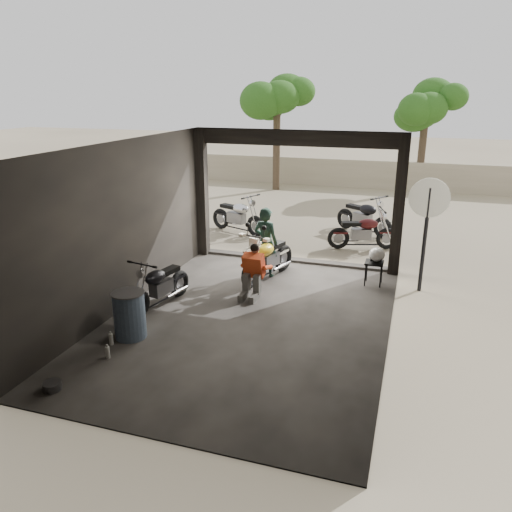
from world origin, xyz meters
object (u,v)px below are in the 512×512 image
Objects in this scene: outside_bike_a at (238,213)px; helmet at (377,255)px; mechanic at (252,273)px; stool at (374,265)px; main_bike at (268,255)px; sign_post at (427,216)px; outside_bike_b at (363,229)px; outside_bike_c at (364,214)px; rider at (266,242)px; left_bike at (159,282)px; oil_drum at (130,316)px.

outside_bike_a is 5.26m from helmet.
mechanic is 2.73m from stool.
stool is at bearing -135.66° from helmet.
main_bike reaches higher than stool.
outside_bike_a is 6.16m from sign_post.
outside_bike_b is 2.61m from helmet.
stool is at bearing -103.76° from outside_bike_a.
outside_bike_a is at bearing 139.24° from outside_bike_c.
outside_bike_c is at bearing 124.13° from helmet.
main_bike is 0.99× the size of outside_bike_c.
helmet is at bearing 26.43° from main_bike.
main_bike is 1.07× the size of rider.
rider reaches higher than outside_bike_b.
outside_bike_a is 3.72m from outside_bike_c.
helmet is at bearing 175.76° from outside_bike_b.
main_bike is 1.06× the size of outside_bike_b.
outside_bike_a is 4.93m from mechanic.
outside_bike_c is at bearing -51.36° from outside_bike_a.
helmet is (2.44, 0.20, -0.11)m from rider.
left_bike is at bearing -154.07° from outside_bike_a.
outside_bike_b is 1.52× the size of mechanic.
rider reaches higher than outside_bike_a.
outside_bike_c reaches higher than main_bike.
sign_post is (4.84, 2.41, 1.11)m from left_bike.
outside_bike_a is 2.11× the size of oil_drum.
outside_bike_a is 5.23m from stool.
helmet is at bearing -172.17° from sign_post.
sign_post is at bearing -125.81° from outside_bike_c.
outside_bike_a is 3.27× the size of stool.
outside_bike_c is 4.65m from rider.
helmet is at bearing 45.12° from oil_drum.
oil_drum is at bearing -168.56° from outside_bike_c.
outside_bike_c is at bearing -97.92° from rider.
left_bike is (-1.58, -2.10, -0.05)m from main_bike.
mechanic is at bearing 108.18° from rider.
outside_bike_a is at bearing 160.52° from sign_post.
left_bike is at bearing -123.39° from helmet.
helmet reaches higher than oil_drum.
oil_drum is (-3.06, -7.90, -0.17)m from outside_bike_c.
sign_post is at bearing -98.72° from outside_bike_a.
outside_bike_b is at bearing 101.51° from stool.
sign_post is (3.26, 0.32, 1.06)m from main_bike.
main_bike is 3.71m from oil_drum.
helmet is 0.15× the size of sign_post.
rider is 1.50× the size of mechanic.
stool is (4.25, -3.06, -0.13)m from outside_bike_a.
sign_post is at bearing 22.87° from main_bike.
left_bike is 1.85× the size of oil_drum.
outside_bike_c is (-0.16, 1.56, 0.04)m from outside_bike_b.
main_bike is 3.94m from outside_bike_a.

